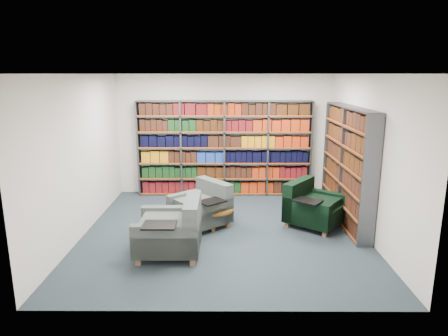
{
  "coord_description": "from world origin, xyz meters",
  "views": [
    {
      "loc": [
        0.04,
        -6.8,
        2.8
      ],
      "look_at": [
        0.0,
        0.6,
        1.05
      ],
      "focal_mm": 32.0,
      "sensor_mm": 36.0,
      "label": 1
    }
  ],
  "objects_px": {
    "chair_teal_left": "(204,208)",
    "coffee_table": "(214,211)",
    "chair_green_right": "(311,208)",
    "chair_teal_front": "(174,232)"
  },
  "relations": [
    {
      "from": "chair_teal_front",
      "to": "chair_green_right",
      "type": "bearing_deg",
      "value": 27.52
    },
    {
      "from": "chair_teal_left",
      "to": "chair_teal_front",
      "type": "xyz_separation_m",
      "value": [
        -0.39,
        -1.23,
        0.03
      ]
    },
    {
      "from": "chair_teal_left",
      "to": "coffee_table",
      "type": "bearing_deg",
      "value": -14.43
    },
    {
      "from": "chair_teal_left",
      "to": "chair_green_right",
      "type": "relative_size",
      "value": 0.99
    },
    {
      "from": "chair_teal_left",
      "to": "chair_green_right",
      "type": "height_order",
      "value": "chair_green_right"
    },
    {
      "from": "chair_green_right",
      "to": "chair_teal_front",
      "type": "distance_m",
      "value": 2.73
    },
    {
      "from": "chair_teal_front",
      "to": "coffee_table",
      "type": "bearing_deg",
      "value": 63.78
    },
    {
      "from": "chair_teal_front",
      "to": "coffee_table",
      "type": "height_order",
      "value": "chair_teal_front"
    },
    {
      "from": "chair_teal_left",
      "to": "chair_green_right",
      "type": "bearing_deg",
      "value": 0.8
    },
    {
      "from": "chair_green_right",
      "to": "chair_teal_front",
      "type": "bearing_deg",
      "value": -152.48
    }
  ]
}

